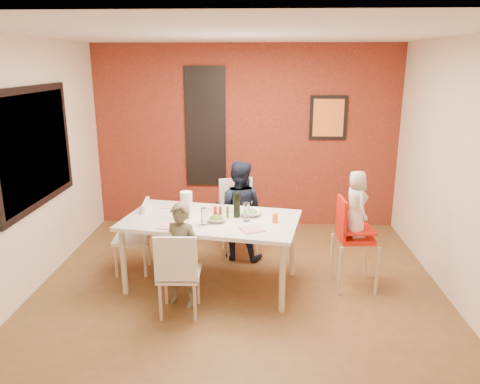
{
  "coord_description": "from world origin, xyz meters",
  "views": [
    {
      "loc": [
        0.23,
        -4.68,
        2.46
      ],
      "look_at": [
        0.0,
        0.3,
        1.05
      ],
      "focal_mm": 35.0,
      "sensor_mm": 36.0,
      "label": 1
    }
  ],
  "objects_px": {
    "dining_table": "(211,224)",
    "chair_near": "(178,270)",
    "chair_left": "(138,233)",
    "chair_far": "(238,212)",
    "paper_towel_roll": "(186,205)",
    "child_near": "(181,255)",
    "wine_bottle": "(237,205)",
    "toddler": "(356,204)",
    "high_chair": "(351,235)",
    "child_far": "(239,210)"
  },
  "relations": [
    {
      "from": "chair_left",
      "to": "paper_towel_roll",
      "type": "bearing_deg",
      "value": 61.16
    },
    {
      "from": "dining_table",
      "to": "chair_left",
      "type": "relative_size",
      "value": 2.32
    },
    {
      "from": "wine_bottle",
      "to": "paper_towel_roll",
      "type": "xyz_separation_m",
      "value": [
        -0.55,
        -0.05,
        0.01
      ]
    },
    {
      "from": "high_chair",
      "to": "child_far",
      "type": "distance_m",
      "value": 1.47
    },
    {
      "from": "high_chair",
      "to": "paper_towel_roll",
      "type": "height_order",
      "value": "paper_towel_roll"
    },
    {
      "from": "child_far",
      "to": "chair_near",
      "type": "bearing_deg",
      "value": 82.01
    },
    {
      "from": "chair_near",
      "to": "child_near",
      "type": "bearing_deg",
      "value": -91.35
    },
    {
      "from": "chair_far",
      "to": "wine_bottle",
      "type": "height_order",
      "value": "wine_bottle"
    },
    {
      "from": "chair_far",
      "to": "child_near",
      "type": "height_order",
      "value": "child_near"
    },
    {
      "from": "chair_left",
      "to": "paper_towel_roll",
      "type": "height_order",
      "value": "paper_towel_roll"
    },
    {
      "from": "chair_near",
      "to": "toddler",
      "type": "bearing_deg",
      "value": -160.53
    },
    {
      "from": "high_chair",
      "to": "wine_bottle",
      "type": "xyz_separation_m",
      "value": [
        -1.26,
        0.06,
        0.3
      ]
    },
    {
      "from": "chair_near",
      "to": "high_chair",
      "type": "height_order",
      "value": "high_chair"
    },
    {
      "from": "chair_near",
      "to": "child_near",
      "type": "xyz_separation_m",
      "value": [
        -0.0,
        0.24,
        0.06
      ]
    },
    {
      "from": "dining_table",
      "to": "wine_bottle",
      "type": "relative_size",
      "value": 7.33
    },
    {
      "from": "toddler",
      "to": "high_chair",
      "type": "bearing_deg",
      "value": 83.42
    },
    {
      "from": "dining_table",
      "to": "chair_near",
      "type": "distance_m",
      "value": 0.79
    },
    {
      "from": "paper_towel_roll",
      "to": "child_near",
      "type": "bearing_deg",
      "value": -88.59
    },
    {
      "from": "paper_towel_roll",
      "to": "toddler",
      "type": "bearing_deg",
      "value": -0.33
    },
    {
      "from": "paper_towel_roll",
      "to": "chair_far",
      "type": "bearing_deg",
      "value": 62.22
    },
    {
      "from": "child_near",
      "to": "chair_far",
      "type": "bearing_deg",
      "value": 91.67
    },
    {
      "from": "child_near",
      "to": "toddler",
      "type": "height_order",
      "value": "toddler"
    },
    {
      "from": "chair_far",
      "to": "wine_bottle",
      "type": "relative_size",
      "value": 3.47
    },
    {
      "from": "toddler",
      "to": "paper_towel_roll",
      "type": "distance_m",
      "value": 1.83
    },
    {
      "from": "chair_near",
      "to": "high_chair",
      "type": "bearing_deg",
      "value": -160.32
    },
    {
      "from": "wine_bottle",
      "to": "high_chair",
      "type": "bearing_deg",
      "value": -2.77
    },
    {
      "from": "chair_near",
      "to": "paper_towel_roll",
      "type": "xyz_separation_m",
      "value": [
        -0.01,
        0.73,
        0.44
      ]
    },
    {
      "from": "toddler",
      "to": "wine_bottle",
      "type": "bearing_deg",
      "value": 73.54
    },
    {
      "from": "high_chair",
      "to": "wine_bottle",
      "type": "relative_size",
      "value": 3.72
    },
    {
      "from": "chair_left",
      "to": "toddler",
      "type": "xyz_separation_m",
      "value": [
        2.47,
        -0.29,
        0.48
      ]
    },
    {
      "from": "toddler",
      "to": "paper_towel_roll",
      "type": "height_order",
      "value": "toddler"
    },
    {
      "from": "chair_near",
      "to": "chair_far",
      "type": "height_order",
      "value": "chair_far"
    },
    {
      "from": "child_near",
      "to": "wine_bottle",
      "type": "relative_size",
      "value": 3.95
    },
    {
      "from": "dining_table",
      "to": "chair_near",
      "type": "bearing_deg",
      "value": -109.64
    },
    {
      "from": "toddler",
      "to": "paper_towel_roll",
      "type": "bearing_deg",
      "value": 75.76
    },
    {
      "from": "chair_far",
      "to": "wine_bottle",
      "type": "xyz_separation_m",
      "value": [
        0.04,
        -0.93,
        0.38
      ]
    },
    {
      "from": "wine_bottle",
      "to": "paper_towel_roll",
      "type": "distance_m",
      "value": 0.55
    },
    {
      "from": "toddler",
      "to": "paper_towel_roll",
      "type": "relative_size",
      "value": 2.46
    },
    {
      "from": "chair_far",
      "to": "child_far",
      "type": "relative_size",
      "value": 0.76
    },
    {
      "from": "child_near",
      "to": "child_far",
      "type": "height_order",
      "value": "child_far"
    },
    {
      "from": "chair_near",
      "to": "child_near",
      "type": "distance_m",
      "value": 0.25
    },
    {
      "from": "chair_far",
      "to": "chair_left",
      "type": "relative_size",
      "value": 1.1
    },
    {
      "from": "child_near",
      "to": "child_far",
      "type": "bearing_deg",
      "value": 87.28
    },
    {
      "from": "chair_far",
      "to": "toddler",
      "type": "bearing_deg",
      "value": -53.2
    },
    {
      "from": "chair_left",
      "to": "chair_near",
      "type": "bearing_deg",
      "value": 27.62
    },
    {
      "from": "chair_left",
      "to": "child_far",
      "type": "height_order",
      "value": "child_far"
    },
    {
      "from": "wine_bottle",
      "to": "toddler",
      "type": "bearing_deg",
      "value": -2.55
    },
    {
      "from": "child_far",
      "to": "wine_bottle",
      "type": "height_order",
      "value": "child_far"
    },
    {
      "from": "chair_left",
      "to": "high_chair",
      "type": "distance_m",
      "value": 2.46
    },
    {
      "from": "chair_far",
      "to": "child_far",
      "type": "distance_m",
      "value": 0.26
    }
  ]
}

